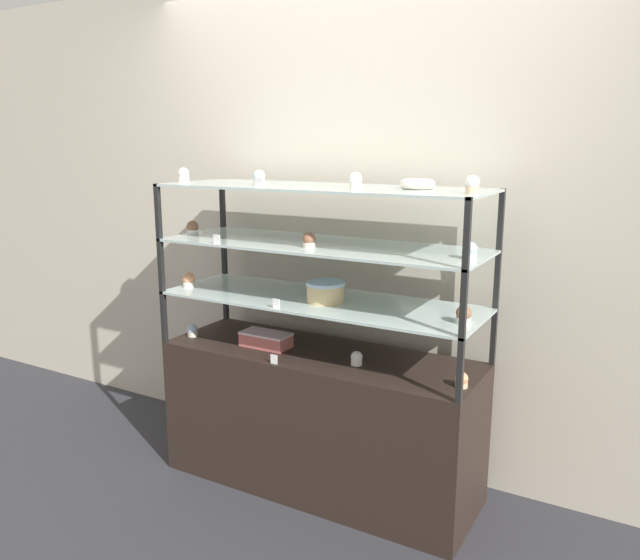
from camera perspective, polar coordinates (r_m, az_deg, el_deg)
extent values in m
plane|color=#2D2D33|center=(3.36, 0.00, -18.04)|extent=(20.00, 20.00, 0.00)
cube|color=beige|center=(3.29, 3.55, 5.31)|extent=(8.00, 0.05, 2.60)
cube|color=black|center=(3.20, 0.00, -12.61)|extent=(1.57, 0.53, 0.70)
cube|color=black|center=(3.65, -8.63, -1.48)|extent=(0.02, 0.02, 0.27)
cube|color=black|center=(2.98, 15.58, -4.98)|extent=(0.02, 0.02, 0.27)
cube|color=black|center=(3.28, -14.08, -3.29)|extent=(0.02, 0.02, 0.27)
cube|color=black|center=(2.52, 12.69, -8.07)|extent=(0.02, 0.02, 0.27)
cube|color=#B2C6C1|center=(2.99, 0.00, -1.88)|extent=(1.57, 0.53, 0.01)
cube|color=black|center=(3.59, -8.76, 2.70)|extent=(0.02, 0.02, 0.27)
cube|color=black|center=(2.91, 15.89, 0.08)|extent=(0.02, 0.02, 0.27)
cube|color=black|center=(3.22, -14.33, 1.33)|extent=(0.02, 0.02, 0.27)
cube|color=black|center=(2.44, 12.99, -2.12)|extent=(0.02, 0.02, 0.27)
cube|color=#B2C6C1|center=(2.94, 0.00, 3.22)|extent=(1.57, 0.53, 0.01)
cube|color=black|center=(3.56, -8.91, 6.97)|extent=(0.02, 0.02, 0.27)
cube|color=black|center=(2.87, 16.21, 5.34)|extent=(0.02, 0.02, 0.27)
cube|color=black|center=(3.18, -14.59, 6.09)|extent=(0.02, 0.02, 0.27)
cube|color=black|center=(2.38, 13.30, 4.16)|extent=(0.02, 0.02, 0.27)
cube|color=#B2C6C1|center=(2.91, 0.00, 8.47)|extent=(1.57, 0.53, 0.01)
cylinder|color=#DBBC84|center=(2.93, 0.51, -1.22)|extent=(0.18, 0.18, 0.08)
cylinder|color=silver|center=(2.92, 0.51, -0.30)|extent=(0.18, 0.18, 0.01)
cube|color=#C66660|center=(3.16, -4.96, -5.53)|extent=(0.25, 0.12, 0.06)
cube|color=silver|center=(3.15, -4.97, -4.89)|extent=(0.25, 0.13, 0.01)
cylinder|color=beige|center=(3.38, -11.57, -4.87)|extent=(0.05, 0.05, 0.02)
sphere|color=silver|center=(3.37, -11.59, -4.44)|extent=(0.06, 0.06, 0.06)
cylinder|color=white|center=(2.91, 3.36, -7.54)|extent=(0.05, 0.05, 0.02)
sphere|color=white|center=(2.90, 3.37, -7.04)|extent=(0.06, 0.06, 0.06)
cylinder|color=#CCB28C|center=(2.71, 12.80, -9.31)|extent=(0.05, 0.05, 0.02)
sphere|color=#E5996B|center=(2.70, 12.83, -8.78)|extent=(0.06, 0.06, 0.06)
cube|color=white|center=(2.92, -4.23, -7.24)|extent=(0.04, 0.00, 0.04)
cylinder|color=white|center=(3.32, -11.89, -0.38)|extent=(0.06, 0.06, 0.03)
sphere|color=#E5996B|center=(3.31, -11.92, 0.15)|extent=(0.06, 0.06, 0.06)
cylinder|color=white|center=(2.66, 12.97, -3.62)|extent=(0.06, 0.06, 0.03)
sphere|color=#8C5B42|center=(2.65, 13.01, -2.97)|extent=(0.06, 0.06, 0.06)
cube|color=white|center=(2.83, -4.03, -2.16)|extent=(0.04, 0.00, 0.04)
cylinder|color=white|center=(3.30, -11.55, 4.32)|extent=(0.06, 0.06, 0.02)
sphere|color=#8C5B42|center=(3.30, -11.57, 4.81)|extent=(0.06, 0.06, 0.06)
cylinder|color=beige|center=(2.83, -0.99, 3.23)|extent=(0.06, 0.06, 0.02)
sphere|color=#8C5B42|center=(2.82, -1.00, 3.81)|extent=(0.06, 0.06, 0.06)
cylinder|color=white|center=(2.62, 13.52, 2.14)|extent=(0.06, 0.06, 0.02)
sphere|color=silver|center=(2.61, 13.55, 2.76)|extent=(0.06, 0.06, 0.06)
cube|color=white|center=(2.97, -9.43, 3.70)|extent=(0.04, 0.00, 0.04)
cylinder|color=white|center=(3.26, -12.35, 8.99)|extent=(0.05, 0.05, 0.03)
sphere|color=silver|center=(3.26, -12.37, 9.51)|extent=(0.06, 0.06, 0.06)
cylinder|color=beige|center=(2.93, -5.58, 8.86)|extent=(0.05, 0.05, 0.03)
sphere|color=silver|center=(2.93, -5.59, 9.44)|extent=(0.06, 0.06, 0.06)
cylinder|color=beige|center=(2.70, 3.26, 8.59)|extent=(0.05, 0.05, 0.03)
sphere|color=white|center=(2.70, 3.27, 9.23)|extent=(0.06, 0.06, 0.06)
cylinder|color=#CCB28C|center=(2.53, 13.73, 8.01)|extent=(0.05, 0.05, 0.03)
sphere|color=white|center=(2.53, 13.77, 8.69)|extent=(0.06, 0.06, 0.06)
cube|color=white|center=(2.79, -5.64, 8.82)|extent=(0.04, 0.00, 0.04)
torus|color=#EFE5CC|center=(2.75, 8.90, 8.67)|extent=(0.15, 0.15, 0.04)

